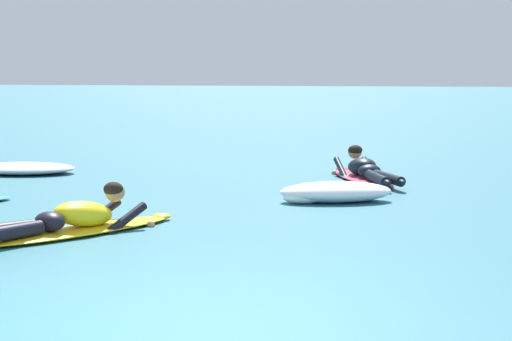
% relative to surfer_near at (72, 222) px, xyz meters
% --- Properties ---
extents(ground_plane, '(120.00, 120.00, 0.00)m').
position_rel_surfer_near_xyz_m(ground_plane, '(1.75, 6.89, -0.14)').
color(ground_plane, '#2D6B7A').
extents(surfer_near, '(1.72, 2.47, 0.53)m').
position_rel_surfer_near_xyz_m(surfer_near, '(0.00, 0.00, 0.00)').
color(surfer_near, yellow).
rests_on(surfer_near, ground).
extents(surfer_far, '(1.37, 2.64, 0.55)m').
position_rel_surfer_near_xyz_m(surfer_far, '(2.59, 5.04, -0.00)').
color(surfer_far, '#E54C66').
rests_on(surfer_far, ground).
extents(whitewater_mid_left, '(1.75, 1.21, 0.18)m').
position_rel_surfer_near_xyz_m(whitewater_mid_left, '(-2.77, 4.99, -0.05)').
color(whitewater_mid_left, white).
rests_on(whitewater_mid_left, ground).
extents(whitewater_mid_right, '(1.55, 1.06, 0.26)m').
position_rel_surfer_near_xyz_m(whitewater_mid_right, '(2.38, 2.81, -0.02)').
color(whitewater_mid_right, white).
rests_on(whitewater_mid_right, ground).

